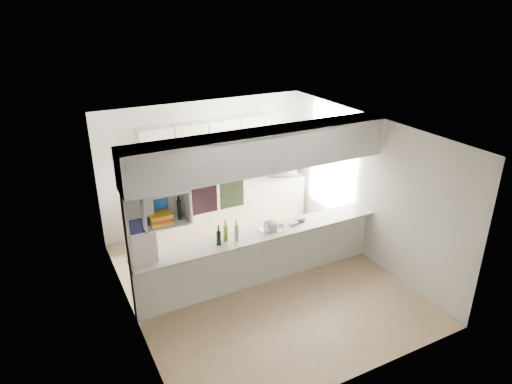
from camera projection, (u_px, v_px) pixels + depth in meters
floor at (261, 281)px, 7.66m from camera, size 4.80×4.80×0.00m
ceiling at (262, 131)px, 6.64m from camera, size 4.80×4.80×0.00m
wall_back at (205, 165)px, 9.11m from camera, size 4.20×0.00×4.20m
wall_left at (126, 242)px, 6.26m from camera, size 0.00×4.80×4.80m
wall_right at (366, 188)px, 8.04m from camera, size 0.00×4.80×4.80m
servery_partition at (251, 193)px, 6.93m from camera, size 4.20×0.50×2.60m
cubby_shelf at (163, 209)px, 6.27m from camera, size 0.65×0.35×0.50m
kitchen_run at (218, 190)px, 9.15m from camera, size 3.60×0.63×2.24m
microwave at (282, 168)px, 9.62m from camera, size 0.64×0.52×0.30m
bowl at (282, 160)px, 9.52m from camera, size 0.25×0.25×0.06m
dish_rack at (271, 226)px, 7.35m from camera, size 0.37×0.28×0.19m
cup at (274, 227)px, 7.34m from camera, size 0.15×0.15×0.10m
wine_bottles at (227, 234)px, 6.99m from camera, size 0.37×0.15×0.36m
plastic_tubs at (290, 222)px, 7.58m from camera, size 0.53×0.22×0.07m
utensil_jar at (179, 190)px, 8.75m from camera, size 0.09×0.09×0.13m
knife_block at (208, 183)px, 9.03m from camera, size 0.11×0.10×0.18m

